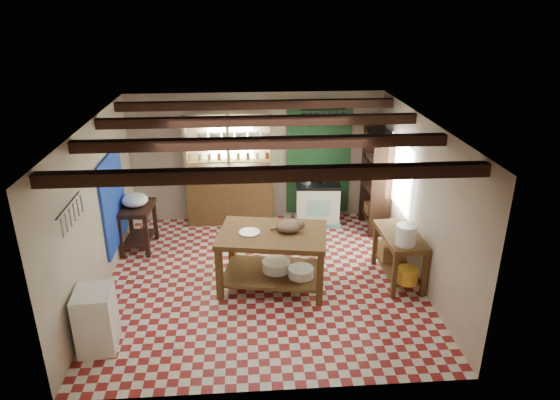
{
  "coord_description": "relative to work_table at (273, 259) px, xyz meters",
  "views": [
    {
      "loc": [
        -0.25,
        -7.07,
        4.29
      ],
      "look_at": [
        0.3,
        0.3,
        1.27
      ],
      "focal_mm": 32.0,
      "sensor_mm": 36.0,
      "label": 1
    }
  ],
  "objects": [
    {
      "name": "shelving_unit",
      "position": [
        -0.7,
        2.5,
        0.63
      ],
      "size": [
        1.7,
        0.34,
        2.2
      ],
      "primitive_type": "cube",
      "color": "tan",
      "rests_on": "floor"
    },
    {
      "name": "wall_front",
      "position": [
        -0.15,
        -2.31,
        0.83
      ],
      "size": [
        5.0,
        0.04,
        2.6
      ],
      "primitive_type": "cube",
      "color": "#C2B19C",
      "rests_on": "floor"
    },
    {
      "name": "basin_large",
      "position": [
        0.06,
        0.04,
        -0.14
      ],
      "size": [
        0.52,
        0.52,
        0.16
      ],
      "primitive_type": "cylinder",
      "rotation": [
        0.0,
        0.0,
        -0.17
      ],
      "color": "white",
      "rests_on": "work_table"
    },
    {
      "name": "window_right",
      "position": [
        2.33,
        1.19,
        0.93
      ],
      "size": [
        0.02,
        1.3,
        1.2
      ],
      "primitive_type": "cube",
      "color": "beige",
      "rests_on": "wall_right"
    },
    {
      "name": "wall_right",
      "position": [
        2.35,
        0.19,
        0.83
      ],
      "size": [
        0.04,
        5.0,
        2.6
      ],
      "primitive_type": "cube",
      "color": "#C2B19C",
      "rests_on": "floor"
    },
    {
      "name": "ceiling_beams",
      "position": [
        -0.15,
        0.19,
        2.01
      ],
      "size": [
        5.0,
        3.8,
        0.15
      ],
      "primitive_type": "cube",
      "color": "black",
      "rests_on": "ceiling"
    },
    {
      "name": "tall_rack",
      "position": [
        2.13,
        1.99,
        0.53
      ],
      "size": [
        0.4,
        0.86,
        2.0
      ],
      "primitive_type": "cube",
      "color": "black",
      "rests_on": "floor"
    },
    {
      "name": "enamel_bowl",
      "position": [
        -2.35,
        1.45,
        0.48
      ],
      "size": [
        0.49,
        0.49,
        0.23
      ],
      "primitive_type": "ellipsoid",
      "rotation": [
        0.0,
        0.0,
        -0.05
      ],
      "color": "white",
      "rests_on": "prep_table"
    },
    {
      "name": "white_bucket",
      "position": [
        1.99,
        -0.33,
        0.51
      ],
      "size": [
        0.32,
        0.32,
        0.31
      ],
      "primitive_type": "cylinder",
      "rotation": [
        0.0,
        0.0,
        0.03
      ],
      "color": "white",
      "rests_on": "right_counter"
    },
    {
      "name": "prep_table",
      "position": [
        -2.35,
        1.45,
        -0.05
      ],
      "size": [
        0.61,
        0.85,
        0.83
      ],
      "primitive_type": "cube",
      "rotation": [
        0.0,
        0.0,
        -0.05
      ],
      "color": "black",
      "rests_on": "floor"
    },
    {
      "name": "wall_left",
      "position": [
        -2.65,
        0.19,
        0.83
      ],
      "size": [
        0.04,
        5.0,
        2.6
      ],
      "primitive_type": "cube",
      "color": "#C2B19C",
      "rests_on": "floor"
    },
    {
      "name": "wall_back",
      "position": [
        -0.15,
        2.69,
        0.83
      ],
      "size": [
        5.0,
        0.04,
        2.6
      ],
      "primitive_type": "cube",
      "color": "#C2B19C",
      "rests_on": "floor"
    },
    {
      "name": "wicker_basket",
      "position": [
        2.02,
        0.32,
        -0.1
      ],
      "size": [
        0.42,
        0.34,
        0.29
      ],
      "primitive_type": "cube",
      "rotation": [
        0.0,
        0.0,
        0.03
      ],
      "color": "olive",
      "rests_on": "right_counter"
    },
    {
      "name": "steel_tray",
      "position": [
        -0.35,
        0.01,
        0.48
      ],
      "size": [
        0.38,
        0.38,
        0.02
      ],
      "primitive_type": "cylinder",
      "rotation": [
        0.0,
        0.0,
        -0.17
      ],
      "color": "#9999A0",
      "rests_on": "work_table"
    },
    {
      "name": "yellow_tub",
      "position": [
        2.04,
        -0.43,
        -0.13
      ],
      "size": [
        0.33,
        0.33,
        0.23
      ],
      "primitive_type": "cylinder",
      "rotation": [
        0.0,
        0.0,
        0.03
      ],
      "color": "gold",
      "rests_on": "right_counter"
    },
    {
      "name": "floor",
      "position": [
        -0.15,
        0.19,
        -0.48
      ],
      "size": [
        5.0,
        5.0,
        0.02
      ],
      "primitive_type": "cube",
      "color": "maroon",
      "rests_on": "ground"
    },
    {
      "name": "cat",
      "position": [
        0.25,
        0.01,
        0.56
      ],
      "size": [
        0.4,
        0.31,
        0.18
      ],
      "primitive_type": "ellipsoid",
      "rotation": [
        0.0,
        0.0,
        0.0
      ],
      "color": "#8D6D52",
      "rests_on": "work_table"
    },
    {
      "name": "work_table",
      "position": [
        0.0,
        0.0,
        0.0
      ],
      "size": [
        1.81,
        1.36,
        0.93
      ],
      "primitive_type": "cube",
      "rotation": [
        0.0,
        0.0,
        -0.17
      ],
      "color": "brown",
      "rests_on": "floor"
    },
    {
      "name": "stove",
      "position": [
        1.05,
        2.34,
        -0.04
      ],
      "size": [
        0.91,
        0.65,
        0.85
      ],
      "primitive_type": "cube",
      "rotation": [
        0.0,
        0.0,
        -0.08
      ],
      "color": "beige",
      "rests_on": "floor"
    },
    {
      "name": "basin_small",
      "position": [
        0.43,
        -0.18,
        -0.15
      ],
      "size": [
        0.46,
        0.46,
        0.14
      ],
      "primitive_type": "cylinder",
      "rotation": [
        0.0,
        0.0,
        -0.17
      ],
      "color": "white",
      "rests_on": "work_table"
    },
    {
      "name": "green_wall_patch",
      "position": [
        1.1,
        2.66,
        0.78
      ],
      "size": [
        1.3,
        0.04,
        2.3
      ],
      "primitive_type": "cube",
      "color": "#1B4523",
      "rests_on": "wall_back"
    },
    {
      "name": "utensil_rail",
      "position": [
        -2.59,
        -1.01,
        1.31
      ],
      "size": [
        0.06,
        0.9,
        0.28
      ],
      "primitive_type": "cube",
      "color": "black",
      "rests_on": "wall_left"
    },
    {
      "name": "white_cabinet",
      "position": [
        -2.37,
        -1.33,
        -0.05
      ],
      "size": [
        0.51,
        0.6,
        0.84
      ],
      "primitive_type": "cube",
      "rotation": [
        0.0,
        0.0,
        0.08
      ],
      "color": "white",
      "rests_on": "floor"
    },
    {
      "name": "kettle_left",
      "position": [
        0.8,
        2.36,
        0.51
      ],
      "size": [
        0.24,
        0.24,
        0.26
      ],
      "primitive_type": "cylinder",
      "rotation": [
        0.0,
        0.0,
        -0.08
      ],
      "color": "#9999A0",
      "rests_on": "stove"
    },
    {
      "name": "right_counter",
      "position": [
        2.03,
        0.02,
        -0.05
      ],
      "size": [
        0.61,
        1.17,
        0.82
      ],
      "primitive_type": "cube",
      "rotation": [
        0.0,
        0.0,
        0.03
      ],
      "color": "brown",
      "rests_on": "floor"
    },
    {
      "name": "window_back",
      "position": [
        -0.65,
        2.67,
        1.23
      ],
      "size": [
        0.9,
        0.02,
        0.8
      ],
      "primitive_type": "cube",
      "color": "beige",
      "rests_on": "wall_back"
    },
    {
      "name": "pot_rack",
      "position": [
        1.1,
        2.24,
        1.71
      ],
      "size": [
        0.86,
        0.12,
        0.36
      ],
      "primitive_type": "cube",
      "color": "black",
      "rests_on": "ceiling"
    },
    {
      "name": "ceiling",
      "position": [
        -0.15,
        0.19,
        2.13
      ],
      "size": [
        5.0,
        5.0,
        0.02
      ],
      "primitive_type": "cube",
      "color": "#49484E",
      "rests_on": "wall_back"
    },
    {
      "name": "kettle_right",
      "position": [
        1.15,
        2.33,
        0.5
      ],
      "size": [
        0.19,
        0.19,
        0.22
      ],
      "primitive_type": "cylinder",
      "rotation": [
        0.0,
        0.0,
        -0.08
      ],
      "color": "black",
      "rests_on": "stove"
    },
    {
      "name": "blue_wall_patch",
      "position": [
        -2.62,
        1.09,
        0.63
      ],
      "size": [
        0.04,
        1.4,
        1.6
      ],
      "primitive_type": "cube",
      "color": "#193CBF",
      "rests_on": "wall_left"
    }
  ]
}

